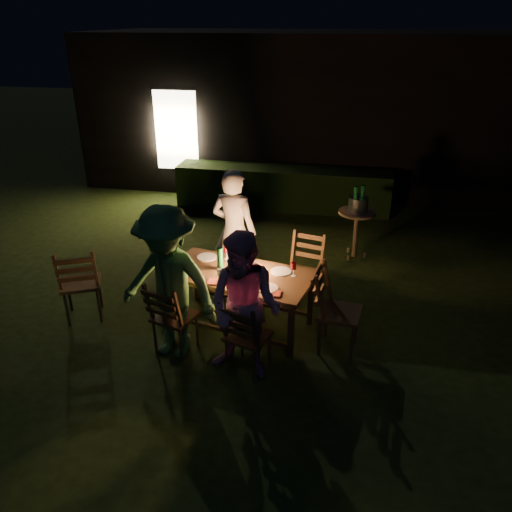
% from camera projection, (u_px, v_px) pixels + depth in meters
% --- Properties ---
extents(garden_envelope, '(40.00, 40.00, 3.20)m').
position_uv_depth(garden_envelope, '(319.00, 108.00, 11.46)').
color(garden_envelope, black).
rests_on(garden_envelope, ground).
extents(dining_table, '(1.89, 1.22, 0.73)m').
position_uv_depth(dining_table, '(239.00, 278.00, 5.96)').
color(dining_table, '#452F17').
rests_on(dining_table, ground).
extents(chair_near_left, '(0.54, 0.56, 0.96)m').
position_uv_depth(chair_near_left, '(175.00, 329.00, 5.64)').
color(chair_near_left, '#452F17').
rests_on(chair_near_left, ground).
extents(chair_near_right, '(0.54, 0.56, 0.94)m').
position_uv_depth(chair_near_right, '(247.00, 348.00, 5.33)').
color(chair_near_right, '#452F17').
rests_on(chair_near_right, ground).
extents(chair_far_left, '(0.51, 0.53, 0.90)m').
position_uv_depth(chair_far_left, '(234.00, 272.00, 6.92)').
color(chair_far_left, '#452F17').
rests_on(chair_far_left, ground).
extents(chair_far_right, '(0.54, 0.57, 1.00)m').
position_uv_depth(chair_far_right, '(302.00, 284.00, 6.56)').
color(chair_far_right, '#452F17').
rests_on(chair_far_right, ground).
extents(chair_end, '(0.56, 0.53, 1.05)m').
position_uv_depth(chair_end, '(337.00, 324.00, 5.67)').
color(chair_end, '#452F17').
rests_on(chair_end, ground).
extents(chair_spare, '(0.64, 0.65, 1.05)m').
position_uv_depth(chair_spare, '(83.00, 295.00, 6.27)').
color(chair_spare, '#452F17').
rests_on(chair_spare, ground).
extents(person_house_side, '(0.71, 0.54, 1.73)m').
position_uv_depth(person_house_side, '(234.00, 232.00, 6.71)').
color(person_house_side, white).
rests_on(person_house_side, ground).
extents(person_opp_right, '(0.91, 0.77, 1.63)m').
position_uv_depth(person_opp_right, '(245.00, 308.00, 5.05)').
color(person_opp_right, '#B97FA8').
rests_on(person_opp_right, ground).
extents(person_opp_left, '(1.27, 0.89, 1.78)m').
position_uv_depth(person_opp_left, '(168.00, 284.00, 5.34)').
color(person_opp_left, '#3A743C').
rests_on(person_opp_left, ground).
extents(lantern, '(0.16, 0.16, 0.35)m').
position_uv_depth(lantern, '(244.00, 260.00, 5.89)').
color(lantern, white).
rests_on(lantern, dining_table).
extents(plate_far_left, '(0.25, 0.25, 0.01)m').
position_uv_depth(plate_far_left, '(207.00, 257.00, 6.31)').
color(plate_far_left, white).
rests_on(plate_far_left, dining_table).
extents(plate_near_left, '(0.25, 0.25, 0.01)m').
position_uv_depth(plate_near_left, '(189.00, 272.00, 5.94)').
color(plate_near_left, white).
rests_on(plate_near_left, dining_table).
extents(plate_far_right, '(0.25, 0.25, 0.01)m').
position_uv_depth(plate_far_right, '(281.00, 271.00, 5.95)').
color(plate_far_right, white).
rests_on(plate_far_right, dining_table).
extents(plate_near_right, '(0.25, 0.25, 0.01)m').
position_uv_depth(plate_near_right, '(267.00, 288.00, 5.59)').
color(plate_near_right, white).
rests_on(plate_near_right, dining_table).
extents(wineglass_a, '(0.06, 0.06, 0.18)m').
position_uv_depth(wineglass_a, '(227.00, 253.00, 6.23)').
color(wineglass_a, '#59070F').
rests_on(wineglass_a, dining_table).
extents(wineglass_b, '(0.06, 0.06, 0.18)m').
position_uv_depth(wineglass_b, '(181.00, 260.00, 6.05)').
color(wineglass_b, '#59070F').
rests_on(wineglass_b, dining_table).
extents(wineglass_c, '(0.06, 0.06, 0.18)m').
position_uv_depth(wineglass_c, '(253.00, 282.00, 5.56)').
color(wineglass_c, '#59070F').
rests_on(wineglass_c, dining_table).
extents(wineglass_d, '(0.06, 0.06, 0.18)m').
position_uv_depth(wineglass_d, '(293.00, 269.00, 5.82)').
color(wineglass_d, '#59070F').
rests_on(wineglass_d, dining_table).
extents(wineglass_e, '(0.06, 0.06, 0.18)m').
position_uv_depth(wineglass_e, '(220.00, 276.00, 5.68)').
color(wineglass_e, silver).
rests_on(wineglass_e, dining_table).
extents(bottle_table, '(0.07, 0.07, 0.28)m').
position_uv_depth(bottle_table, '(220.00, 259.00, 5.96)').
color(bottle_table, '#0F471E').
rests_on(bottle_table, dining_table).
extents(napkin_left, '(0.18, 0.14, 0.01)m').
position_uv_depth(napkin_left, '(215.00, 282.00, 5.72)').
color(napkin_left, red).
rests_on(napkin_left, dining_table).
extents(napkin_right, '(0.18, 0.14, 0.01)m').
position_uv_depth(napkin_right, '(273.00, 293.00, 5.49)').
color(napkin_right, red).
rests_on(napkin_right, dining_table).
extents(phone, '(0.14, 0.07, 0.01)m').
position_uv_depth(phone, '(181.00, 274.00, 5.90)').
color(phone, black).
rests_on(phone, dining_table).
extents(side_table, '(0.58, 0.58, 0.77)m').
position_uv_depth(side_table, '(357.00, 217.00, 7.72)').
color(side_table, olive).
rests_on(side_table, ground).
extents(ice_bucket, '(0.30, 0.30, 0.22)m').
position_uv_depth(ice_bucket, '(358.00, 204.00, 7.64)').
color(ice_bucket, '#A5A8AD').
rests_on(ice_bucket, side_table).
extents(bottle_bucket_a, '(0.07, 0.07, 0.32)m').
position_uv_depth(bottle_bucket_a, '(355.00, 202.00, 7.59)').
color(bottle_bucket_a, '#0F471E').
rests_on(bottle_bucket_a, side_table).
extents(bottle_bucket_b, '(0.07, 0.07, 0.32)m').
position_uv_depth(bottle_bucket_b, '(362.00, 200.00, 7.64)').
color(bottle_bucket_b, '#0F471E').
rests_on(bottle_bucket_b, side_table).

